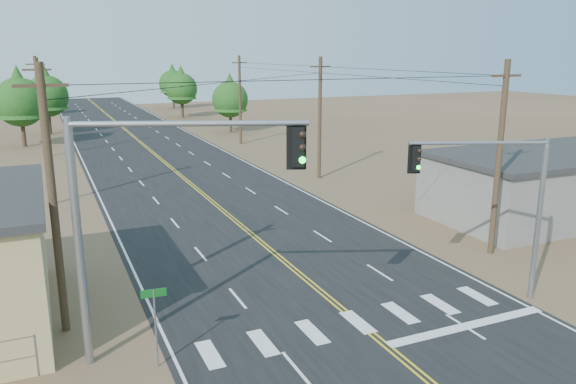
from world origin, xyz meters
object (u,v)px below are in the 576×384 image
building_right (550,185)px  signal_mast_left (145,200)px  signal_mast_right (503,193)px  street_sign (155,315)px

building_right → signal_mast_left: (-26.83, -7.64, 3.72)m
signal_mast_left → signal_mast_right: 14.37m
signal_mast_left → building_right: bearing=37.2°
signal_mast_right → street_sign: (-14.28, 0.43, -2.83)m
building_right → signal_mast_right: (-12.52, -8.43, 2.71)m
signal_mast_right → signal_mast_left: bearing=-161.4°
signal_mast_right → street_sign: size_ratio=2.48×
street_sign → building_right: bearing=21.7°
building_right → street_sign: building_right is taller
signal_mast_left → signal_mast_right: (14.31, -0.78, -1.02)m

